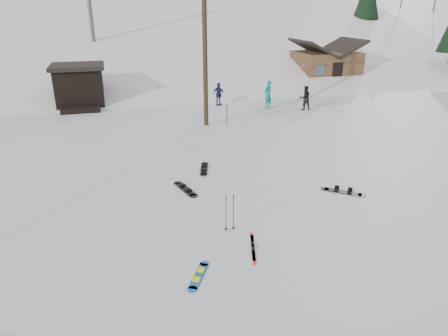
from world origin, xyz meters
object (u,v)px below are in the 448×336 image
object	(u,v)px
cabin	(325,66)
hero_snowboard	(199,275)
utility_pole	(205,39)
hero_skis	(253,247)

from	to	relation	value
cabin	hero_snowboard	world-z (taller)	cabin
cabin	hero_snowboard	xyz separation A→B (m)	(-16.42, -23.37, -1.46)
cabin	utility_pole	bearing A→B (deg)	-142.44
utility_pole	hero_snowboard	bearing A→B (deg)	-104.35
utility_pole	cabin	world-z (taller)	utility_pole
cabin	hero_skis	bearing A→B (deg)	-123.08
utility_pole	hero_snowboard	size ratio (longest dim) A/B	7.79
hero_skis	hero_snowboard	bearing A→B (deg)	-138.09
utility_pole	hero_skis	xyz separation A→B (m)	(-1.69, -12.56, -4.66)
hero_snowboard	hero_skis	bearing A→B (deg)	-35.74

